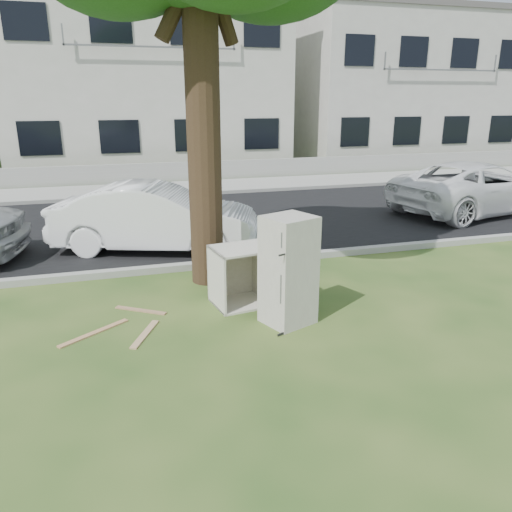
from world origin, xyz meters
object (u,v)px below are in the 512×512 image
object	(u,v)px
cabinet	(251,274)
car_right	(477,188)
fridge	(288,271)
car_center	(156,217)

from	to	relation	value
cabinet	car_right	size ratio (longest dim) A/B	0.23
fridge	car_right	distance (m)	8.83
fridge	cabinet	bearing A→B (deg)	88.20
cabinet	car_center	size ratio (longest dim) A/B	0.28
cabinet	fridge	bearing A→B (deg)	-78.89
fridge	cabinet	xyz separation A→B (m)	(-0.30, 0.83, -0.31)
fridge	car_right	bearing A→B (deg)	13.53
fridge	car_center	bearing A→B (deg)	87.23
car_center	car_right	size ratio (longest dim) A/B	0.83
cabinet	car_right	bearing A→B (deg)	20.82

